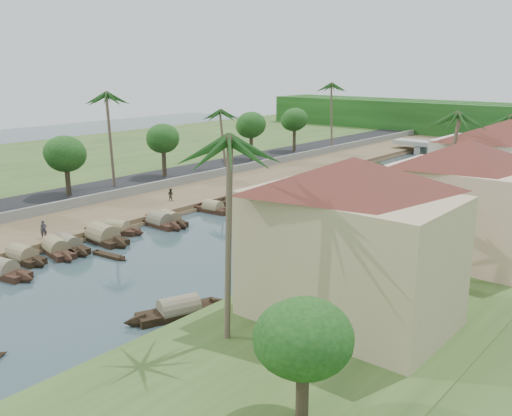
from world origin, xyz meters
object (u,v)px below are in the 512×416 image
Objects in this scene: bridge at (469,149)px; building_near at (350,239)px; sampan_1 at (22,257)px; sampan_0 at (0,270)px; person_near at (44,230)px.

building_near reaches higher than bridge.
sampan_1 is (-28.94, -5.83, -5.97)m from building_near.
building_near is (18.99, -74.00, 4.66)m from bridge.
building_near is 1.83× the size of sampan_0.
sampan_1 is at bearing -120.79° from person_near.
sampan_0 is (-27.11, -8.69, -5.97)m from building_near.
bridge is 1.89× the size of building_near.
sampan_0 is 3.40m from sampan_1.
sampan_0 is at bearing -120.69° from person_near.
building_near is 29.09m from sampan_0.
sampan_1 is (-9.95, -79.83, -1.31)m from bridge.
sampan_0 is at bearing -162.22° from building_near.
bridge is at bearing 17.72° from person_near.
person_near reaches higher than sampan_1.
building_near is 2.17× the size of sampan_1.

